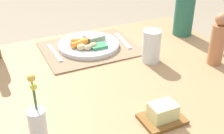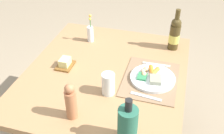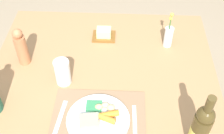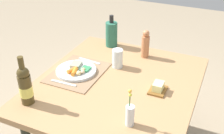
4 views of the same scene
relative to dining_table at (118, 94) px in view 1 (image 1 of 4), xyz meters
The scene contains 10 objects.
dining_table is the anchor object (origin of this frame).
placemat 0.30m from the dining_table, 89.52° to the right, with size 0.42×0.33×0.01m, color #8A6B4E.
dinner_plate 0.31m from the dining_table, 90.13° to the right, with size 0.28×0.28×0.05m.
fork 0.35m from the dining_table, 120.00° to the right, with size 0.02×0.18×0.01m, color silver.
knife 0.35m from the dining_table, 62.42° to the right, with size 0.02×0.18×0.01m, color silver.
butter_dish 0.29m from the dining_table, 92.82° to the left, with size 0.13×0.10×0.06m.
flower_vase 0.43m from the dining_table, 32.87° to the left, with size 0.05×0.05×0.22m.
cooler_bottle 0.58m from the dining_table, 152.25° to the right, with size 0.09×0.09×0.26m.
water_tumbler 0.24m from the dining_table, 158.23° to the right, with size 0.08×0.08×0.14m.
pepper_mill 0.45m from the dining_table, behind, with size 0.06×0.06×0.22m.
Camera 1 is at (0.42, 0.84, 1.29)m, focal length 46.80 mm.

